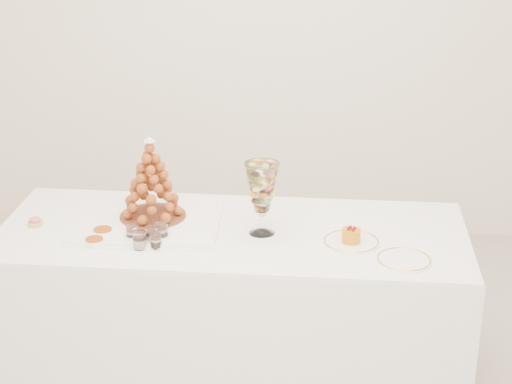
{
  "coord_description": "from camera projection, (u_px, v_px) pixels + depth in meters",
  "views": [
    {
      "loc": [
        0.14,
        -3.14,
        2.33
      ],
      "look_at": [
        -0.0,
        0.22,
        0.99
      ],
      "focal_mm": 60.0,
      "sensor_mm": 36.0,
      "label": 1
    }
  ],
  "objects": [
    {
      "name": "ramekin_front",
      "position": [
        95.0,
        242.0,
        3.61
      ],
      "size": [
        0.08,
        0.08,
        0.03
      ],
      "primitive_type": "cylinder",
      "color": "white",
      "rests_on": "buffet_table"
    },
    {
      "name": "cake_plate",
      "position": [
        351.0,
        242.0,
        3.62
      ],
      "size": [
        0.24,
        0.24,
        0.01
      ],
      "primitive_type": "cylinder",
      "color": "white",
      "rests_on": "buffet_table"
    },
    {
      "name": "ramekin_back",
      "position": [
        103.0,
        233.0,
        3.69
      ],
      "size": [
        0.09,
        0.09,
        0.03
      ],
      "primitive_type": "cylinder",
      "color": "white",
      "rests_on": "buffet_table"
    },
    {
      "name": "verrine_b",
      "position": [
        152.0,
        235.0,
        3.61
      ],
      "size": [
        0.06,
        0.06,
        0.07
      ],
      "primitive_type": "cylinder",
      "rotation": [
        0.0,
        0.0,
        -0.02
      ],
      "color": "white",
      "rests_on": "buffet_table"
    },
    {
      "name": "macaron_vase",
      "position": [
        262.0,
        188.0,
        3.65
      ],
      "size": [
        0.15,
        0.15,
        0.32
      ],
      "color": "white",
      "rests_on": "buffet_table"
    },
    {
      "name": "lace_tray",
      "position": [
        148.0,
        223.0,
        3.79
      ],
      "size": [
        0.64,
        0.49,
        0.02
      ],
      "primitive_type": "cube",
      "rotation": [
        0.0,
        0.0,
        -0.02
      ],
      "color": "white",
      "rests_on": "buffet_table"
    },
    {
      "name": "mousse_cake",
      "position": [
        351.0,
        236.0,
        3.6
      ],
      "size": [
        0.08,
        0.08,
        0.07
      ],
      "color": "#C77609",
      "rests_on": "cake_plate"
    },
    {
      "name": "croquembouche",
      "position": [
        151.0,
        179.0,
        3.77
      ],
      "size": [
        0.3,
        0.3,
        0.37
      ],
      "rotation": [
        0.0,
        0.0,
        -0.09
      ],
      "color": "brown",
      "rests_on": "lace_tray"
    },
    {
      "name": "buffet_table",
      "position": [
        233.0,
        309.0,
        3.9
      ],
      "size": [
        2.11,
        0.94,
        0.79
      ],
      "rotation": [
        0.0,
        0.0,
        -0.05
      ],
      "color": "white",
      "rests_on": "ground"
    },
    {
      "name": "verrine_a",
      "position": [
        132.0,
        234.0,
        3.64
      ],
      "size": [
        0.05,
        0.05,
        0.07
      ],
      "primitive_type": "cylinder",
      "rotation": [
        0.0,
        0.0,
        0.02
      ],
      "color": "white",
      "rests_on": "buffet_table"
    },
    {
      "name": "verrine_e",
      "position": [
        156.0,
        242.0,
        3.57
      ],
      "size": [
        0.06,
        0.06,
        0.06
      ],
      "primitive_type": "cylinder",
      "rotation": [
        0.0,
        0.0,
        0.23
      ],
      "color": "white",
      "rests_on": "buffet_table"
    },
    {
      "name": "verrine_d",
      "position": [
        140.0,
        240.0,
        3.57
      ],
      "size": [
        0.06,
        0.06,
        0.08
      ],
      "primitive_type": "cylinder",
      "rotation": [
        0.0,
        0.0,
        -0.1
      ],
      "color": "white",
      "rests_on": "buffet_table"
    },
    {
      "name": "pink_tart",
      "position": [
        35.0,
        222.0,
        3.79
      ],
      "size": [
        0.07,
        0.07,
        0.04
      ],
      "color": "tan",
      "rests_on": "buffet_table"
    },
    {
      "name": "verrine_c",
      "position": [
        161.0,
        232.0,
        3.64
      ],
      "size": [
        0.07,
        0.07,
        0.08
      ],
      "primitive_type": "cylinder",
      "rotation": [
        0.0,
        0.0,
        -0.18
      ],
      "color": "white",
      "rests_on": "buffet_table"
    },
    {
      "name": "spare_plate",
      "position": [
        404.0,
        260.0,
        3.47
      ],
      "size": [
        0.22,
        0.22,
        0.01
      ],
      "primitive_type": "cylinder",
      "color": "white",
      "rests_on": "buffet_table"
    },
    {
      "name": "room_walls",
      "position": [
        254.0,
        12.0,
        3.13
      ],
      "size": [
        4.54,
        4.04,
        2.82
      ],
      "color": "white",
      "rests_on": "ground"
    }
  ]
}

